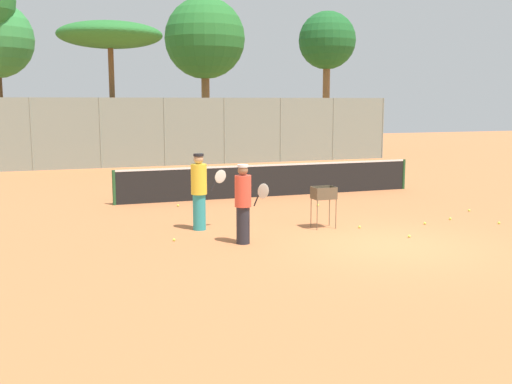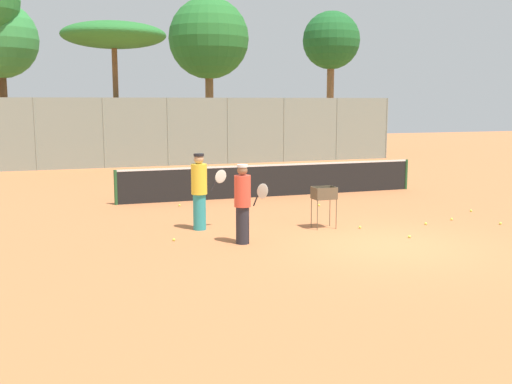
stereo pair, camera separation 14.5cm
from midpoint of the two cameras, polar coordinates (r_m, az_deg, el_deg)
The scene contains 19 objects.
ground_plane at distance 13.47m, azimuth 12.13°, elevation -4.97°, with size 80.00×80.00×0.00m, color #C67242.
tennis_net at distance 19.76m, azimuth 1.24°, elevation 1.18°, with size 10.28×0.10×1.07m.
back_fence at distance 29.69m, azimuth -5.96°, elevation 5.75°, with size 21.21×0.08×3.29m.
tree_1 at distance 30.85m, azimuth -13.86°, elevation 14.24°, with size 5.07×5.07×6.93m.
tree_2 at distance 35.70m, azimuth -5.01°, elevation 14.31°, with size 4.63×4.63×9.02m.
tree_3 at distance 38.50m, azimuth 6.67°, elevation 14.01°, with size 3.55×3.55×8.63m.
player_white_outfit at distance 14.62m, azimuth -5.70°, elevation 0.13°, with size 0.95×0.39×1.87m.
player_red_cap at distance 13.14m, azimuth -1.53°, elevation -1.05°, with size 0.62×0.80×1.76m.
ball_cart at distance 14.87m, azimuth 6.19°, elevation -0.41°, with size 0.56×0.41×1.04m.
tennis_ball_0 at distance 13.66m, azimuth -8.11°, elevation -4.52°, with size 0.07×0.07×0.07m, color #D1E54C.
tennis_ball_1 at distance 18.16m, azimuth 19.42°, elevation -1.65°, with size 0.07×0.07×0.07m, color #D1E54C.
tennis_ball_2 at distance 18.09m, azimuth -7.66°, elevation -1.27°, with size 0.07×0.07×0.07m, color #D1E54C.
tennis_ball_3 at distance 15.90m, azimuth 15.53°, elevation -2.88°, with size 0.07×0.07×0.07m, color #D1E54C.
tennis_ball_4 at distance 14.30m, azimuth 14.10°, elevation -4.10°, with size 0.07×0.07×0.07m, color #D1E54C.
tennis_ball_5 at distance 18.07m, azimuth 5.67°, elevation -1.24°, with size 0.07×0.07×0.07m, color #D1E54C.
tennis_ball_6 at distance 16.71m, azimuth 17.78°, elevation -2.43°, with size 0.07×0.07×0.07m, color #D1E54C.
tennis_ball_7 at distance 16.57m, azimuth 21.90°, elevation -2.74°, with size 0.07×0.07×0.07m, color #D1E54C.
tennis_ball_8 at distance 15.09m, azimuth 9.56°, elevation -3.30°, with size 0.07×0.07×0.07m, color #D1E54C.
parked_car at distance 33.79m, azimuth -11.92°, elevation 4.29°, with size 4.20×1.70×1.60m.
Camera 1 is at (-6.98, -11.11, 3.13)m, focal length 42.00 mm.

